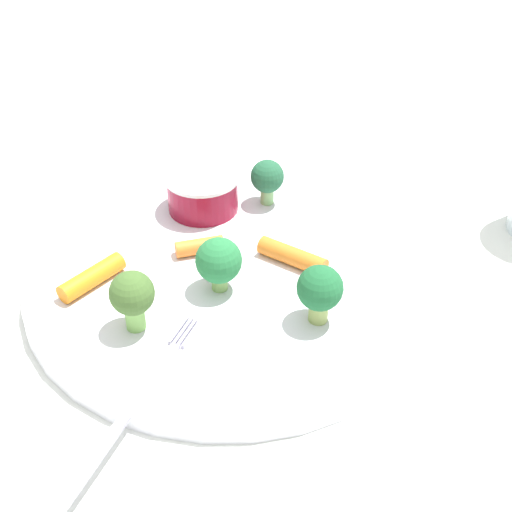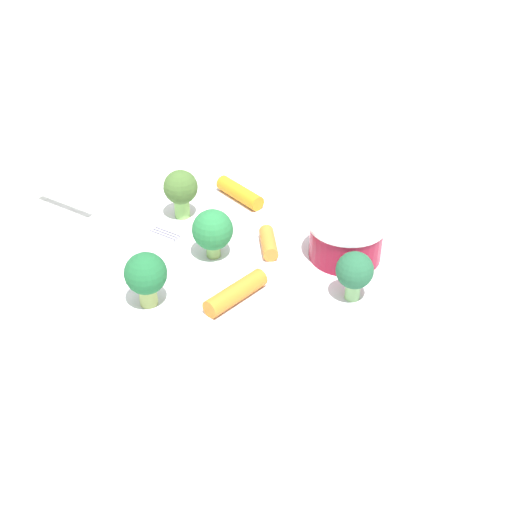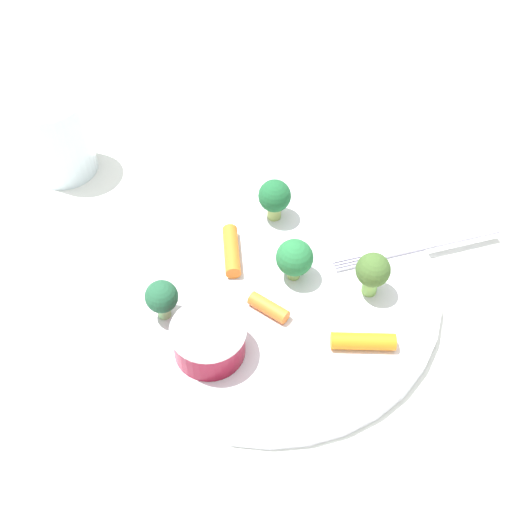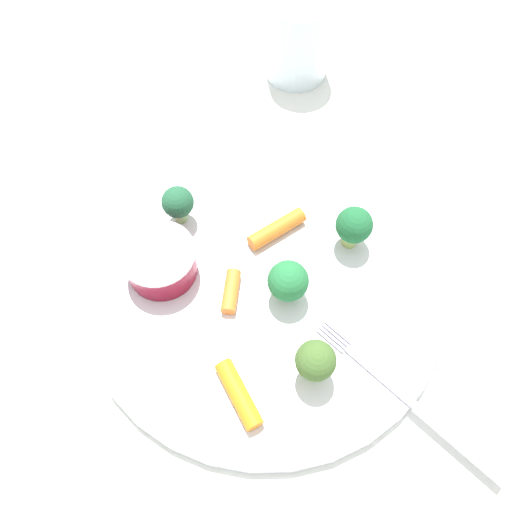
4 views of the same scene
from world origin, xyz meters
The scene contains 11 objects.
ground_plane centered at (0.00, 0.00, 0.00)m, with size 2.40×2.40×0.00m, color white.
plate centered at (0.00, 0.00, 0.01)m, with size 0.32×0.32×0.01m, color white.
sauce_cup centered at (-0.07, 0.05, 0.03)m, with size 0.06×0.06×0.03m.
broccoli_floret_0 centered at (-0.01, -0.09, 0.04)m, with size 0.03×0.03×0.05m.
broccoli_floret_1 centered at (0.09, -0.01, 0.04)m, with size 0.03×0.03×0.05m.
broccoli_floret_2 centered at (-0.04, 0.09, 0.04)m, with size 0.03×0.03×0.04m.
broccoli_floret_3 centered at (0.01, -0.02, 0.04)m, with size 0.03×0.03×0.04m.
carrot_stick_0 centered at (-0.07, -0.08, 0.02)m, with size 0.01×0.01×0.05m, color orange.
carrot_stick_1 centered at (-0.03, 0.00, 0.02)m, with size 0.01×0.01×0.04m, color orange.
carrot_stick_2 centered at (0.03, 0.03, 0.02)m, with size 0.01×0.01×0.06m, color orange.
fork centered at (0.04, -0.14, 0.01)m, with size 0.06×0.17×0.00m.
Camera 2 is at (0.29, 0.35, 0.34)m, focal length 47.31 mm.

